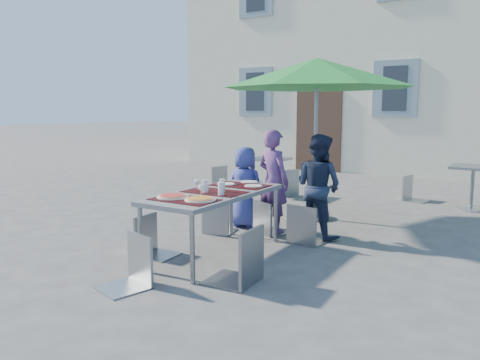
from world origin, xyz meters
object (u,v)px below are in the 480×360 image
Objects in this scene: chair_3 at (151,211)px; cafe_table_1 at (473,180)px; patio_umbrella at (317,74)px; chair_2 at (306,201)px; chair_5 at (130,230)px; cafe_table_0 at (270,170)px; bg_chair_l_0 at (222,164)px; chair_0 at (218,197)px; child_2 at (318,186)px; bg_chair_r_0 at (287,166)px; child_1 at (273,181)px; dining_table at (215,197)px; child_0 at (245,187)px; bg_chair_l_1 at (413,173)px; pizza_near_left at (173,196)px; pizza_near_right at (200,199)px; chair_4 at (242,221)px; chair_1 at (268,198)px.

chair_3 is 1.19× the size of cafe_table_1.
chair_2 is at bearing -71.10° from patio_umbrella.
cafe_table_1 is at bearing 65.13° from chair_2.
chair_3 is (-1.33, -1.37, -0.04)m from chair_2.
cafe_table_0 is at bearing 103.44° from chair_5.
bg_chair_l_0 reaches higher than chair_3.
chair_0 is 1.23m from chair_2.
bg_chair_l_0 is (-3.15, 2.38, -0.13)m from child_2.
bg_chair_r_0 is at bearing 120.40° from chair_2.
child_1 reaches higher than bg_chair_r_0.
bg_chair_r_0 reaches higher than bg_chair_l_0.
child_2 reaches higher than dining_table.
dining_table reaches higher than cafe_table_1.
child_0 is 1.55× the size of cafe_table_1.
cafe_table_0 is (-0.68, 4.15, -0.02)m from chair_3.
child_1 is at bearing 40.20° from chair_0.
chair_3 is at bearing 120.99° from chair_5.
bg_chair_l_1 is (2.54, 0.90, 0.01)m from cafe_table_0.
chair_0 is (-0.59, -0.50, -0.20)m from child_1.
chair_3 is (-0.70, -1.68, -0.19)m from child_1.
pizza_near_left is 0.29× the size of child_0.
child_2 is 3.35m from bg_chair_l_1.
pizza_near_right is 0.44× the size of cafe_table_0.
bg_chair_r_0 is at bearing 99.73° from chair_5.
chair_4 reaches higher than dining_table.
bg_chair_r_0 is 3.28m from cafe_table_1.
child_2 reaches higher than chair_0.
bg_chair_r_0 is at bearing -81.52° from child_0.
bg_chair_l_0 is 1.07× the size of bg_chair_l_1.
patio_umbrella is (0.16, 1.06, 1.50)m from child_1.
child_1 is at bearing 86.94° from dining_table.
bg_chair_l_0 is (-3.18, 4.35, -0.08)m from chair_4.
cafe_table_0 is (-1.19, 4.99, -0.05)m from chair_5.
dining_table is 4.83m from bg_chair_l_1.
patio_umbrella is 3.85× the size of cafe_table_0.
chair_0 is 0.99× the size of chair_3.
child_0 is at bearing 78.59° from chair_0.
chair_5 is at bearing -112.82° from pizza_near_right.
chair_4 reaches higher than chair_1.
pizza_near_left is at bearing -104.98° from bg_chair_l_1.
dining_table is 2.10× the size of chair_0.
child_0 is 0.50m from child_1.
chair_5 is 6.05m from bg_chair_l_1.
child_2 reaches higher than cafe_table_1.
chair_5 is at bearing 102.28° from child_1.
chair_1 reaches higher than cafe_table_1.
patio_umbrella is at bearing -135.64° from cafe_table_1.
cafe_table_0 is (-1.38, 2.61, 0.00)m from chair_1.
chair_1 reaches higher than pizza_near_left.
bg_chair_l_1 is at bearing 19.57° from cafe_table_0.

